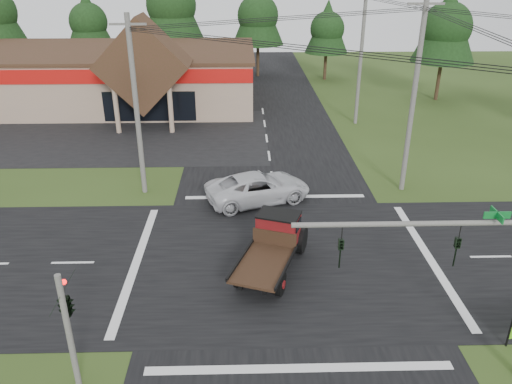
{
  "coord_description": "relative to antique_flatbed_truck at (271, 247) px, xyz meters",
  "views": [
    {
      "loc": [
        -1.86,
        -20.18,
        12.95
      ],
      "look_at": [
        -1.25,
        3.02,
        2.2
      ],
      "focal_mm": 35.0,
      "sensor_mm": 36.0,
      "label": 1
    }
  ],
  "objects": [
    {
      "name": "tree_row_d",
      "position": [
        0.66,
        42.79,
        6.18
      ],
      "size": [
        6.16,
        6.16,
        11.11
      ],
      "color": "#332316",
      "rests_on": "ground"
    },
    {
      "name": "utility_pole_nw",
      "position": [
        -7.34,
        8.79,
        4.19
      ],
      "size": [
        2.0,
        0.3,
        10.5
      ],
      "color": "#595651",
      "rests_on": "ground"
    },
    {
      "name": "utility_pole_n",
      "position": [
        8.66,
        22.79,
        4.54
      ],
      "size": [
        2.0,
        0.3,
        11.2
      ],
      "color": "#595651",
      "rests_on": "ground"
    },
    {
      "name": "traffic_signal_corner",
      "position": [
        -6.84,
        -6.53,
        2.33
      ],
      "size": [
        0.53,
        2.48,
        4.4
      ],
      "color": "#595651",
      "rests_on": "ground"
    },
    {
      "name": "cvs_building",
      "position": [
        -15.05,
        30.36,
        1.58
      ],
      "size": [
        30.4,
        18.2,
        9.19
      ],
      "color": "tan",
      "rests_on": "ground"
    },
    {
      "name": "tree_row_e",
      "position": [
        8.66,
        40.79,
        4.84
      ],
      "size": [
        5.04,
        5.04,
        9.09
      ],
      "color": "#332316",
      "rests_on": "ground"
    },
    {
      "name": "parking_apron",
      "position": [
        -13.34,
        19.79,
        -1.18
      ],
      "size": [
        28.0,
        14.0,
        0.02
      ],
      "primitive_type": "cube",
      "color": "black",
      "rests_on": "ground"
    },
    {
      "name": "road_ns",
      "position": [
        0.66,
        0.79,
        -1.18
      ],
      "size": [
        12.0,
        120.0,
        0.02
      ],
      "primitive_type": "cube",
      "color": "black",
      "rests_on": "ground"
    },
    {
      "name": "white_pickup",
      "position": [
        -0.37,
        7.33,
        -0.34
      ],
      "size": [
        6.75,
        4.73,
        1.71
      ],
      "primitive_type": "imported",
      "rotation": [
        0.0,
        0.0,
        1.91
      ],
      "color": "silver",
      "rests_on": "ground"
    },
    {
      "name": "antique_flatbed_truck",
      "position": [
        0.0,
        0.0,
        0.0
      ],
      "size": [
        4.0,
        6.12,
        2.39
      ],
      "primitive_type": null,
      "rotation": [
        0.0,
        0.0,
        -0.35
      ],
      "color": "#620E11",
      "rests_on": "ground"
    },
    {
      "name": "road_ew",
      "position": [
        0.66,
        0.79,
        -1.18
      ],
      "size": [
        120.0,
        12.0,
        0.02
      ],
      "primitive_type": "cube",
      "color": "black",
      "rests_on": "ground"
    },
    {
      "name": "tree_side_ne",
      "position": [
        18.66,
        30.79,
        6.18
      ],
      "size": [
        6.16,
        6.16,
        11.11
      ],
      "color": "#332316",
      "rests_on": "ground"
    },
    {
      "name": "traffic_signal_mast",
      "position": [
        6.48,
        -6.71,
        3.23
      ],
      "size": [
        8.12,
        0.24,
        7.0
      ],
      "color": "#595651",
      "rests_on": "ground"
    },
    {
      "name": "ground",
      "position": [
        0.66,
        0.79,
        -1.19
      ],
      "size": [
        120.0,
        120.0,
        0.0
      ],
      "primitive_type": "plane",
      "color": "#2C3F16",
      "rests_on": "ground"
    },
    {
      "name": "tree_row_b",
      "position": [
        -19.34,
        42.79,
        5.51
      ],
      "size": [
        5.6,
        5.6,
        10.1
      ],
      "color": "#332316",
      "rests_on": "ground"
    },
    {
      "name": "tree_row_c",
      "position": [
        -9.34,
        41.79,
        7.53
      ],
      "size": [
        7.28,
        7.28,
        13.13
      ],
      "color": "#332316",
      "rests_on": "ground"
    },
    {
      "name": "utility_pole_ne",
      "position": [
        8.66,
        8.79,
        4.69
      ],
      "size": [
        2.0,
        0.3,
        11.5
      ],
      "color": "#595651",
      "rests_on": "ground"
    }
  ]
}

